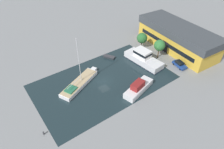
{
  "coord_description": "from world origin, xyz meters",
  "views": [
    {
      "loc": [
        32.6,
        -21.22,
        33.28
      ],
      "look_at": [
        0.0,
        2.59,
        1.0
      ],
      "focal_mm": 32.0,
      "sensor_mm": 36.0,
      "label": 1
    }
  ],
  "objects_px": {
    "parked_car": "(180,64)",
    "sailboat_moored": "(80,83)",
    "quay_tree_near_building": "(160,45)",
    "quay_tree_by_water": "(142,38)",
    "small_dinghy": "(109,57)",
    "warehouse_building": "(177,37)",
    "motor_cruiser": "(143,58)",
    "cabin_boat": "(138,88)"
  },
  "relations": [
    {
      "from": "small_dinghy",
      "to": "cabin_boat",
      "type": "relative_size",
      "value": 0.39
    },
    {
      "from": "warehouse_building",
      "to": "quay_tree_by_water",
      "type": "bearing_deg",
      "value": -118.67
    },
    {
      "from": "sailboat_moored",
      "to": "small_dinghy",
      "type": "distance_m",
      "value": 14.07
    },
    {
      "from": "parked_car",
      "to": "sailboat_moored",
      "type": "height_order",
      "value": "sailboat_moored"
    },
    {
      "from": "warehouse_building",
      "to": "sailboat_moored",
      "type": "bearing_deg",
      "value": -89.09
    },
    {
      "from": "quay_tree_near_building",
      "to": "quay_tree_by_water",
      "type": "distance_m",
      "value": 6.84
    },
    {
      "from": "small_dinghy",
      "to": "cabin_boat",
      "type": "distance_m",
      "value": 16.07
    },
    {
      "from": "small_dinghy",
      "to": "cabin_boat",
      "type": "bearing_deg",
      "value": 50.5
    },
    {
      "from": "quay_tree_by_water",
      "to": "sailboat_moored",
      "type": "relative_size",
      "value": 0.41
    },
    {
      "from": "quay_tree_by_water",
      "to": "small_dinghy",
      "type": "distance_m",
      "value": 11.99
    },
    {
      "from": "warehouse_building",
      "to": "quay_tree_by_water",
      "type": "relative_size",
      "value": 5.21
    },
    {
      "from": "parked_car",
      "to": "sailboat_moored",
      "type": "distance_m",
      "value": 28.01
    },
    {
      "from": "motor_cruiser",
      "to": "parked_car",
      "type": "bearing_deg",
      "value": -52.58
    },
    {
      "from": "quay_tree_near_building",
      "to": "small_dinghy",
      "type": "relative_size",
      "value": 1.57
    },
    {
      "from": "small_dinghy",
      "to": "cabin_boat",
      "type": "xyz_separation_m",
      "value": [
        15.82,
        -2.7,
        0.74
      ]
    },
    {
      "from": "parked_car",
      "to": "small_dinghy",
      "type": "relative_size",
      "value": 1.23
    },
    {
      "from": "warehouse_building",
      "to": "cabin_boat",
      "type": "distance_m",
      "value": 24.95
    },
    {
      "from": "quay_tree_near_building",
      "to": "parked_car",
      "type": "height_order",
      "value": "quay_tree_near_building"
    },
    {
      "from": "quay_tree_by_water",
      "to": "parked_car",
      "type": "xyz_separation_m",
      "value": [
        13.64,
        1.88,
        -2.82
      ]
    },
    {
      "from": "quay_tree_near_building",
      "to": "sailboat_moored",
      "type": "height_order",
      "value": "sailboat_moored"
    },
    {
      "from": "warehouse_building",
      "to": "quay_tree_near_building",
      "type": "distance_m",
      "value": 8.86
    },
    {
      "from": "motor_cruiser",
      "to": "sailboat_moored",
      "type": "bearing_deg",
      "value": 169.02
    },
    {
      "from": "quay_tree_by_water",
      "to": "motor_cruiser",
      "type": "height_order",
      "value": "quay_tree_by_water"
    },
    {
      "from": "small_dinghy",
      "to": "quay_tree_by_water",
      "type": "bearing_deg",
      "value": 142.62
    },
    {
      "from": "warehouse_building",
      "to": "cabin_boat",
      "type": "bearing_deg",
      "value": -66.09
    },
    {
      "from": "warehouse_building",
      "to": "small_dinghy",
      "type": "xyz_separation_m",
      "value": [
        -7.59,
        -20.71,
        -3.35
      ]
    },
    {
      "from": "sailboat_moored",
      "to": "warehouse_building",
      "type": "bearing_deg",
      "value": 61.7
    },
    {
      "from": "quay_tree_near_building",
      "to": "motor_cruiser",
      "type": "xyz_separation_m",
      "value": [
        -0.71,
        -5.39,
        -2.66
      ]
    },
    {
      "from": "quay_tree_by_water",
      "to": "cabin_boat",
      "type": "bearing_deg",
      "value": -44.64
    },
    {
      "from": "warehouse_building",
      "to": "quay_tree_near_building",
      "type": "bearing_deg",
      "value": -80.72
    },
    {
      "from": "motor_cruiser",
      "to": "cabin_boat",
      "type": "height_order",
      "value": "motor_cruiser"
    },
    {
      "from": "quay_tree_by_water",
      "to": "small_dinghy",
      "type": "height_order",
      "value": "quay_tree_by_water"
    },
    {
      "from": "parked_car",
      "to": "small_dinghy",
      "type": "distance_m",
      "value": 20.18
    },
    {
      "from": "small_dinghy",
      "to": "parked_car",
      "type": "bearing_deg",
      "value": 101.45
    },
    {
      "from": "quay_tree_near_building",
      "to": "warehouse_building",
      "type": "bearing_deg",
      "value": 94.76
    },
    {
      "from": "parked_car",
      "to": "quay_tree_by_water",
      "type": "bearing_deg",
      "value": -72.38
    },
    {
      "from": "sailboat_moored",
      "to": "parked_car",
      "type": "bearing_deg",
      "value": 45.05
    },
    {
      "from": "warehouse_building",
      "to": "motor_cruiser",
      "type": "height_order",
      "value": "warehouse_building"
    },
    {
      "from": "quay_tree_near_building",
      "to": "parked_car",
      "type": "relative_size",
      "value": 1.28
    },
    {
      "from": "quay_tree_by_water",
      "to": "small_dinghy",
      "type": "bearing_deg",
      "value": -97.56
    },
    {
      "from": "small_dinghy",
      "to": "warehouse_building",
      "type": "bearing_deg",
      "value": 130.06
    },
    {
      "from": "warehouse_building",
      "to": "quay_tree_near_building",
      "type": "xyz_separation_m",
      "value": [
        0.73,
        -8.82,
        0.42
      ]
    }
  ]
}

